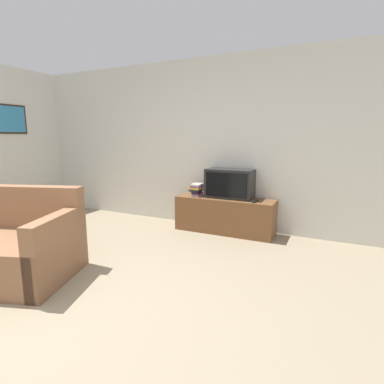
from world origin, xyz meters
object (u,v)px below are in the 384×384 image
(book_stack, at_px, (197,189))
(remote_on_stand, at_px, (255,201))
(television, at_px, (230,184))
(tv_stand, at_px, (225,215))

(book_stack, relative_size, remote_on_stand, 1.35)
(remote_on_stand, bearing_deg, television, 161.68)
(book_stack, height_order, remote_on_stand, book_stack)
(book_stack, bearing_deg, television, 9.19)
(television, bearing_deg, book_stack, -170.81)
(television, xyz_separation_m, book_stack, (-0.50, -0.08, -0.11))
(tv_stand, height_order, television, television)
(tv_stand, relative_size, television, 2.11)
(television, bearing_deg, tv_stand, -133.78)
(tv_stand, xyz_separation_m, television, (0.05, 0.05, 0.47))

